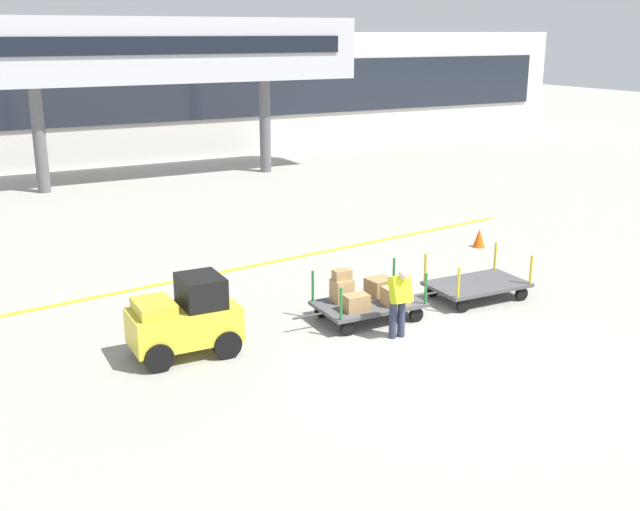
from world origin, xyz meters
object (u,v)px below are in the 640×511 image
(baggage_cart_middle, at_px, (477,285))
(safety_cone_near, at_px, (479,238))
(baggage_handler, at_px, (400,299))
(baggage_cart_lead, at_px, (369,298))
(baggage_tug, at_px, (186,319))

(baggage_cart_middle, xyz_separation_m, safety_cone_near, (3.03, 3.52, -0.07))
(baggage_handler, relative_size, safety_cone_near, 2.84)
(baggage_cart_lead, xyz_separation_m, safety_cone_near, (6.01, 3.43, -0.23))
(baggage_handler, distance_m, safety_cone_near, 7.67)
(baggage_cart_middle, bearing_deg, baggage_cart_lead, 178.25)
(baggage_cart_lead, xyz_separation_m, baggage_handler, (-0.04, -1.24, 0.36))
(baggage_cart_middle, distance_m, safety_cone_near, 4.64)
(safety_cone_near, bearing_deg, baggage_cart_middle, -130.72)
(baggage_cart_middle, bearing_deg, baggage_tug, 178.66)
(baggage_tug, relative_size, baggage_cart_lead, 0.70)
(baggage_cart_lead, height_order, safety_cone_near, baggage_cart_lead)
(baggage_cart_lead, bearing_deg, baggage_handler, -91.78)
(baggage_tug, relative_size, safety_cone_near, 3.86)
(baggage_cart_lead, height_order, baggage_cart_middle, baggage_cart_lead)
(baggage_cart_middle, height_order, baggage_handler, baggage_handler)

